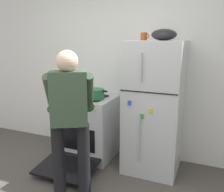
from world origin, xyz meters
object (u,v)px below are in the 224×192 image
Objects in this scene: coffee_mug at (144,36)px; mixing_bowl at (164,35)px; person_cook at (70,115)px; red_pot at (96,94)px; pepper_mill at (76,87)px; refrigerator at (154,108)px; stove_range at (88,127)px.

mixing_bowl is at bearing -10.99° from coffee_mug.
mixing_bowl is at bearing 53.60° from person_cook.
person_cook is at bearing -80.08° from red_pot.
coffee_mug is at bearing -7.86° from pepper_mill.
mixing_bowl is (1.34, -0.20, 0.77)m from pepper_mill.
refrigerator reaches higher than stove_range.
refrigerator is at bearing -15.83° from coffee_mug.
red_pot is (-0.80, -0.05, 0.12)m from refrigerator.
refrigerator is 1.05× the size of person_cook.
refrigerator is 5.60× the size of mixing_bowl.
red_pot is at bearing -28.52° from pepper_mill.
stove_range is at bearing -175.08° from coffee_mug.
stove_range is 0.55m from red_pot.
mixing_bowl is at bearing 0.22° from refrigerator.
coffee_mug is at bearing 9.07° from red_pot.
stove_range is 4.02× the size of mixing_bowl.
mixing_bowl is at bearing 0.97° from stove_range.
red_pot is 1.18m from mixing_bowl.
stove_range is 3.69× the size of red_pot.
stove_range is (-0.96, -0.02, -0.41)m from refrigerator.
coffee_mug reaches higher than red_pot.
coffee_mug reaches higher than person_cook.
pepper_mill is at bearing 151.48° from red_pot.
stove_range is at bearing -179.03° from mixing_bowl.
pepper_mill is (-0.62, 1.18, 0.02)m from person_cook.
person_cook is at bearing -123.25° from refrigerator.
coffee_mug is at bearing 169.01° from mixing_bowl.
mixing_bowl reaches higher than refrigerator.
pepper_mill is at bearing 170.99° from refrigerator.
refrigerator is 0.90m from coffee_mug.
person_cook is 1.45m from mixing_bowl.
mixing_bowl is (0.26, -0.05, 0.02)m from coffee_mug.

